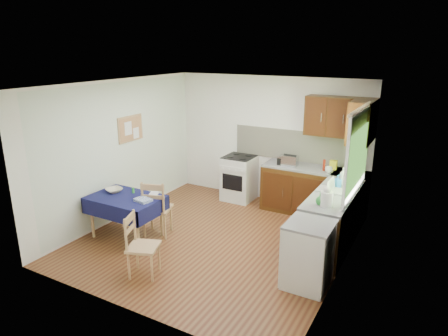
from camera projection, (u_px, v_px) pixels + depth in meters
The scene contains 33 objects.
floor at pixel (216, 239), 6.55m from camera, with size 4.20×4.20×0.00m, color #512615.
ceiling at pixel (215, 84), 5.82m from camera, with size 4.00×4.20×0.02m, color white.
wall_back at pixel (269, 140), 7.94m from camera, with size 4.00×0.02×2.50m, color white.
wall_front at pixel (121, 214), 4.43m from camera, with size 4.00×0.02×2.50m, color white.
wall_left at pixel (119, 151), 7.12m from camera, with size 0.02×4.20×2.50m, color white.
wall_right at pixel (347, 187), 5.26m from camera, with size 0.02×4.20×2.50m, color white.
base_cabinets at pixel (321, 205), 6.85m from camera, with size 1.90×2.30×0.86m.
worktop_back at pixel (315, 169), 7.31m from camera, with size 1.90×0.60×0.04m, color slate.
worktop_right at pixel (334, 194), 6.05m from camera, with size 0.60×1.70×0.04m, color slate.
worktop_corner at pixel (351, 174), 7.01m from camera, with size 0.60×0.60×0.04m, color slate.
splashback at pixel (300, 146), 7.64m from camera, with size 2.70×0.02×0.60m, color beige.
upper_cabinets at pixel (346, 119), 6.81m from camera, with size 1.20×0.85×0.70m.
stove at pixel (239, 178), 8.15m from camera, with size 0.60×0.61×0.92m.
window at pixel (358, 146), 5.74m from camera, with size 0.04×1.48×1.26m.
fridge at pixel (308, 255), 5.17m from camera, with size 0.58×0.60×0.89m.
corkboard at pixel (130, 129), 7.25m from camera, with size 0.04×0.62×0.47m.
dining_table at pixel (126, 203), 6.47m from camera, with size 1.17×0.79×0.71m.
chair_far at pixel (156, 207), 6.54m from camera, with size 0.54×0.54×0.97m.
chair_near at pixel (140, 243), 5.40m from camera, with size 0.51×0.51×0.89m.
toaster at pixel (290, 161), 7.41m from camera, with size 0.29×0.18×0.22m.
sandwich_press at pixel (286, 160), 7.50m from camera, with size 0.28×0.24×0.16m.
sauce_bottle at pixel (324, 165), 7.12m from camera, with size 0.05×0.05×0.20m, color #AC230D.
yellow_packet at pixel (333, 165), 7.21m from camera, with size 0.12×0.08×0.16m, color yellow.
dish_rack at pixel (331, 189), 6.14m from camera, with size 0.40×0.31×0.19m.
kettle at pixel (327, 198), 5.52m from camera, with size 0.17×0.17×0.29m.
cup at pixel (329, 170), 7.03m from camera, with size 0.13×0.13×0.10m, color white.
soap_bottle_a at pixel (343, 176), 6.39m from camera, with size 0.11×0.11×0.28m, color silver.
soap_bottle_b at pixel (338, 181), 6.28m from camera, with size 0.09×0.09×0.20m, color blue.
soap_bottle_c at pixel (321, 199), 5.57m from camera, with size 0.14×0.14×0.17m, color #227F2C.
plate_bowl at pixel (114, 190), 6.64m from camera, with size 0.26×0.26×0.06m, color beige.
book at pixel (149, 194), 6.55m from camera, with size 0.15×0.20×0.02m, color white.
spice_jar at pixel (133, 190), 6.60m from camera, with size 0.04×0.04×0.09m, color green.
tea_towel at pixel (143, 200), 6.25m from camera, with size 0.25×0.19×0.04m, color #294199.
Camera 1 is at (2.99, -5.12, 3.02)m, focal length 32.00 mm.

